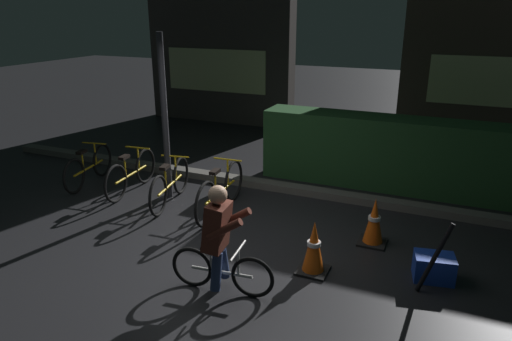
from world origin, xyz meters
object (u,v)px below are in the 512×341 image
Objects in this scene: traffic_cone_near at (314,248)px; blue_crate at (434,267)px; street_post at (165,119)px; closed_umbrella at (435,258)px; parked_bike_left_mid at (131,173)px; parked_bike_leftmost at (89,167)px; parked_bike_center_right at (221,191)px; cyclist at (219,239)px; parked_bike_center_left at (170,184)px; traffic_cone_far at (374,222)px.

traffic_cone_near is 1.38m from blue_crate.
street_post is 3.09× the size of closed_umbrella.
traffic_cone_near is at bearing -115.47° from parked_bike_left_mid.
blue_crate is at bearing -109.03° from parked_bike_leftmost.
traffic_cone_near is at bearing -124.29° from parked_bike_center_right.
parked_bike_left_mid is at bearing 136.86° from closed_umbrella.
cyclist is 2.33m from closed_umbrella.
cyclist is at bearing -145.92° from parked_bike_center_left.
closed_umbrella is (0.79, -0.84, 0.10)m from traffic_cone_far.
parked_bike_left_mid is 2.39× the size of traffic_cone_near.
closed_umbrella is at bearing -90.93° from blue_crate.
closed_umbrella is (4.18, -1.15, -0.91)m from street_post.
street_post is 1.90m from parked_bike_leftmost.
cyclist reaches higher than parked_bike_leftmost.
cyclist reaches higher than parked_bike_center_left.
parked_bike_left_mid reaches higher than traffic_cone_near.
parked_bike_leftmost is 2.70m from parked_bike_center_right.
parked_bike_left_mid is 0.90m from parked_bike_center_left.
parked_bike_left_mid is at bearing 137.94° from cyclist.
traffic_cone_near is at bearing -163.04° from blue_crate.
street_post is 4.05× the size of traffic_cone_near.
parked_bike_left_mid reaches higher than blue_crate.
blue_crate is at bearing -36.74° from traffic_cone_far.
parked_bike_center_left reaches higher than traffic_cone_far.
parked_bike_center_right reaches higher than parked_bike_center_left.
parked_bike_center_left reaches higher than blue_crate.
traffic_cone_far is at bearing -5.16° from street_post.
closed_umbrella is at bearing -108.94° from parked_bike_left_mid.
parked_bike_center_right is (1.78, -0.16, 0.02)m from parked_bike_left_mid.
traffic_cone_near is 0.76× the size of closed_umbrella.
parked_bike_leftmost is 2.28× the size of traffic_cone_near.
traffic_cone_near is at bearing -117.44° from traffic_cone_far.
parked_bike_leftmost is at bearing 73.54° from parked_bike_center_left.
parked_bike_leftmost is 4.65m from traffic_cone_near.
traffic_cone_near is at bearing 37.27° from cyclist.
street_post is 2.11× the size of cyclist.
street_post is at bearing 74.62° from parked_bike_center_right.
blue_crate is 0.36m from closed_umbrella.
parked_bike_center_left is (0.18, -0.24, -0.99)m from street_post.
parked_bike_center_right is at bearing 167.80° from blue_crate.
parked_bike_leftmost is at bearing 145.41° from cyclist.
parked_bike_left_mid is 4.95m from blue_crate.
parked_bike_left_mid is 1.79m from parked_bike_center_right.
traffic_cone_near is at bearing 155.87° from closed_umbrella.
parked_bike_left_mid is 3.52× the size of blue_crate.
traffic_cone_near is (2.68, -1.06, -0.01)m from parked_bike_center_left.
parked_bike_left_mid is 3.41m from cyclist.
traffic_cone_near is at bearing -122.92° from parked_bike_center_left.
street_post is at bearing 128.68° from cyclist.
street_post reaches higher than parked_bike_center_left.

